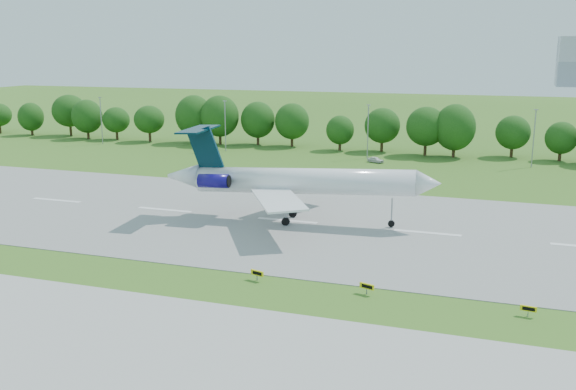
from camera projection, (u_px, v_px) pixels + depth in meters
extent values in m
plane|color=#345D18|center=(398.00, 301.00, 63.56)|extent=(600.00, 600.00, 0.00)
cube|color=gray|center=(427.00, 233.00, 86.66)|extent=(400.00, 45.00, 0.08)
cube|color=#ADADA8|center=(359.00, 390.00, 46.91)|extent=(400.00, 23.00, 0.08)
cylinder|color=#382314|center=(93.00, 131.00, 179.15)|extent=(0.70, 0.70, 3.60)
sphere|color=#13370D|center=(92.00, 115.00, 178.17)|extent=(8.40, 8.40, 8.40)
cylinder|color=#382314|center=(224.00, 137.00, 166.76)|extent=(0.70, 0.70, 3.60)
sphere|color=#13370D|center=(223.00, 120.00, 165.78)|extent=(8.40, 8.40, 8.40)
cylinder|color=#382314|center=(376.00, 145.00, 154.38)|extent=(0.70, 0.70, 3.60)
sphere|color=#13370D|center=(376.00, 126.00, 153.40)|extent=(8.40, 8.40, 8.40)
cylinder|color=#382314|center=(554.00, 153.00, 141.99)|extent=(0.70, 0.70, 3.60)
sphere|color=#13370D|center=(556.00, 133.00, 141.01)|extent=(8.40, 8.40, 8.40)
cylinder|color=gray|center=(101.00, 121.00, 165.87)|extent=(0.24, 0.24, 12.00)
cube|color=gray|center=(100.00, 97.00, 164.51)|extent=(0.90, 0.25, 0.18)
cylinder|color=gray|center=(225.00, 126.00, 155.04)|extent=(0.24, 0.24, 12.00)
cube|color=gray|center=(225.00, 101.00, 153.67)|extent=(0.90, 0.25, 0.18)
cylinder|color=gray|center=(368.00, 132.00, 144.20)|extent=(0.24, 0.24, 12.00)
cube|color=gray|center=(369.00, 105.00, 142.84)|extent=(0.90, 0.25, 0.18)
cylinder|color=gray|center=(534.00, 139.00, 133.36)|extent=(0.24, 0.24, 12.00)
cube|color=gray|center=(536.00, 110.00, 132.00)|extent=(0.90, 0.25, 0.18)
cylinder|color=white|center=(304.00, 181.00, 90.73)|extent=(31.55, 6.48, 4.54)
cone|color=white|center=(429.00, 183.00, 86.74)|extent=(3.75, 3.94, 3.74)
cone|color=white|center=(184.00, 176.00, 94.82)|extent=(5.41, 4.10, 3.79)
cube|color=white|center=(278.00, 199.00, 84.48)|extent=(11.32, 14.33, 0.41)
cube|color=white|center=(302.00, 178.00, 98.32)|extent=(9.49, 14.51, 0.41)
cube|color=#042230|center=(206.00, 150.00, 93.13)|extent=(5.46, 1.01, 7.08)
cube|color=#042230|center=(198.00, 129.00, 92.70)|extent=(4.23, 10.16, 0.32)
cylinder|color=#130B66|center=(214.00, 181.00, 90.98)|extent=(4.59, 2.37, 2.10)
cylinder|color=#130B66|center=(226.00, 174.00, 96.12)|extent=(4.59, 2.37, 2.10)
cylinder|color=gray|center=(392.00, 211.00, 88.75)|extent=(0.21, 0.21, 3.65)
cylinder|color=black|center=(391.00, 224.00, 89.15)|extent=(0.96, 0.40, 0.94)
cylinder|color=gray|center=(286.00, 209.00, 89.84)|extent=(0.25, 0.25, 3.65)
cylinder|color=black|center=(286.00, 221.00, 90.25)|extent=(1.18, 0.57, 1.15)
cylinder|color=gray|center=(293.00, 202.00, 94.19)|extent=(0.25, 0.25, 3.65)
cylinder|color=black|center=(293.00, 214.00, 94.60)|extent=(1.18, 0.57, 1.15)
cube|color=gray|center=(257.00, 277.00, 68.99)|extent=(0.13, 0.13, 0.71)
cube|color=yellow|center=(257.00, 273.00, 68.88)|extent=(1.61, 0.64, 0.56)
cube|color=black|center=(257.00, 273.00, 68.79)|extent=(1.17, 0.37, 0.36)
cube|color=gray|center=(367.00, 291.00, 65.14)|extent=(0.13, 0.13, 0.71)
cube|color=yellow|center=(367.00, 286.00, 65.03)|extent=(1.61, 0.68, 0.56)
cube|color=black|center=(366.00, 287.00, 64.94)|extent=(1.17, 0.40, 0.36)
cube|color=gray|center=(528.00, 313.00, 59.74)|extent=(0.10, 0.10, 0.65)
cube|color=yellow|center=(528.00, 309.00, 59.63)|extent=(1.50, 0.35, 0.51)
cube|color=black|center=(528.00, 309.00, 59.54)|extent=(1.11, 0.15, 0.33)
imported|color=white|center=(208.00, 150.00, 152.95)|extent=(3.98, 2.24, 1.24)
imported|color=silver|center=(376.00, 160.00, 140.18)|extent=(4.08, 2.99, 1.29)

